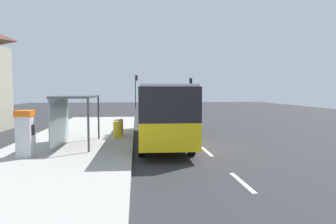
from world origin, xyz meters
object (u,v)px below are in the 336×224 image
at_px(recycling_bin_blue, 118,128).
at_px(bus_shelter, 70,107).
at_px(traffic_light_near_side, 190,88).
at_px(recycling_bin_yellow, 118,130).
at_px(ticket_machine, 25,133).
at_px(white_van, 184,105).
at_px(sedan_near, 166,102).
at_px(traffic_light_far_side, 136,86).
at_px(bus, 161,110).
at_px(recycling_bin_orange, 119,127).

relative_size(recycling_bin_blue, bus_shelter, 0.24).
bearing_deg(traffic_light_near_side, recycling_bin_yellow, -107.62).
height_order(ticket_machine, recycling_bin_yellow, ticket_machine).
relative_size(white_van, sedan_near, 1.17).
bearing_deg(ticket_machine, traffic_light_far_side, 82.74).
distance_m(sedan_near, ticket_machine, 44.45).
height_order(sedan_near, ticket_machine, ticket_machine).
bearing_deg(bus, traffic_light_far_side, 92.49).
height_order(sedan_near, recycling_bin_blue, sedan_near).
height_order(bus, traffic_light_near_side, traffic_light_near_side).
bearing_deg(traffic_light_far_side, traffic_light_near_side, -5.31).
xyz_separation_m(white_van, recycling_bin_orange, (-6.40, -14.24, -0.69)).
height_order(traffic_light_near_side, traffic_light_far_side, traffic_light_far_side).
height_order(bus, traffic_light_far_side, traffic_light_far_side).
xyz_separation_m(traffic_light_near_side, traffic_light_far_side, (-8.61, 0.80, 0.28)).
height_order(white_van, recycling_bin_blue, white_van).
bearing_deg(recycling_bin_yellow, traffic_light_near_side, 72.38).
bearing_deg(sedan_near, recycling_bin_yellow, -99.60).
bearing_deg(recycling_bin_blue, ticket_machine, -122.38).
distance_m(recycling_bin_yellow, traffic_light_far_side, 31.49).
bearing_deg(white_van, sedan_near, 89.74).
relative_size(white_van, bus_shelter, 1.31).
bearing_deg(ticket_machine, white_van, 64.18).
bearing_deg(traffic_light_far_side, ticket_machine, -97.26).
distance_m(traffic_light_near_side, traffic_light_far_side, 8.65).
xyz_separation_m(white_van, recycling_bin_yellow, (-6.40, -15.64, -0.69)).
distance_m(recycling_bin_blue, traffic_light_far_side, 30.79).
xyz_separation_m(traffic_light_far_side, bus_shelter, (-3.31, -33.57, -1.46)).
relative_size(bus, recycling_bin_blue, 11.63).
height_order(white_van, recycling_bin_orange, white_van).
relative_size(bus, white_van, 2.11).
height_order(bus, white_van, bus).
height_order(ticket_machine, recycling_bin_blue, ticket_machine).
height_order(recycling_bin_orange, bus_shelter, bus_shelter).
bearing_deg(recycling_bin_orange, bus, -39.97).
bearing_deg(ticket_machine, bus, 34.70).
xyz_separation_m(sedan_near, bus_shelter, (-8.72, -40.70, 1.31)).
bearing_deg(ticket_machine, bus_shelter, 63.48).
bearing_deg(recycling_bin_yellow, recycling_bin_orange, 90.00).
height_order(white_van, ticket_machine, white_van).
distance_m(ticket_machine, recycling_bin_blue, 6.58).
relative_size(recycling_bin_orange, traffic_light_far_side, 0.18).
distance_m(recycling_bin_orange, traffic_light_near_side, 30.82).
bearing_deg(bus_shelter, bus, 18.22).
xyz_separation_m(ticket_machine, bus_shelter, (1.30, 2.61, 0.93)).
distance_m(recycling_bin_blue, traffic_light_near_side, 31.48).
xyz_separation_m(bus, traffic_light_near_side, (7.21, 31.22, 1.44)).
height_order(white_van, bus_shelter, bus_shelter).
bearing_deg(traffic_light_near_side, ticket_machine, -110.48).
relative_size(bus, recycling_bin_yellow, 11.63).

